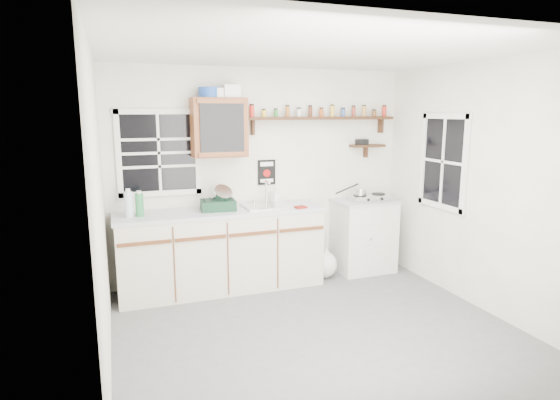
{
  "coord_description": "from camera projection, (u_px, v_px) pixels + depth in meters",
  "views": [
    {
      "loc": [
        -1.69,
        -3.72,
        2.0
      ],
      "look_at": [
        -0.15,
        0.55,
        1.14
      ],
      "focal_mm": 30.0,
      "sensor_mm": 36.0,
      "label": 1
    }
  ],
  "objects": [
    {
      "name": "right_cabinet",
      "position": [
        363.0,
        235.0,
        5.93
      ],
      "size": [
        0.73,
        0.57,
        0.91
      ],
      "color": "#B8B9B2",
      "rests_on": "floor"
    },
    {
      "name": "main_cabinet",
      "position": [
        222.0,
        249.0,
        5.3
      ],
      "size": [
        2.31,
        0.63,
        0.92
      ],
      "color": "beige",
      "rests_on": "floor"
    },
    {
      "name": "window_right",
      "position": [
        443.0,
        162.0,
        5.21
      ],
      "size": [
        0.03,
        0.78,
        1.08
      ],
      "color": "black",
      "rests_on": "wall_back"
    },
    {
      "name": "window_back",
      "position": [
        159.0,
        153.0,
        5.15
      ],
      "size": [
        0.93,
        0.03,
        0.98
      ],
      "color": "black",
      "rests_on": "wall_back"
    },
    {
      "name": "trash_bag",
      "position": [
        325.0,
        264.0,
        5.67
      ],
      "size": [
        0.36,
        0.33,
        0.41
      ],
      "color": "silver",
      "rests_on": "floor"
    },
    {
      "name": "room",
      "position": [
        317.0,
        198.0,
        4.14
      ],
      "size": [
        3.64,
        3.24,
        2.54
      ],
      "color": "#545457",
      "rests_on": "ground"
    },
    {
      "name": "spice_shelf",
      "position": [
        322.0,
        117.0,
        5.66
      ],
      "size": [
        1.91,
        0.18,
        0.35
      ],
      "color": "black",
      "rests_on": "wall_back"
    },
    {
      "name": "upper_cabinet",
      "position": [
        219.0,
        127.0,
        5.19
      ],
      "size": [
        0.6,
        0.32,
        0.65
      ],
      "color": "brown",
      "rests_on": "wall_back"
    },
    {
      "name": "warning_sign",
      "position": [
        267.0,
        172.0,
        5.62
      ],
      "size": [
        0.22,
        0.02,
        0.3
      ],
      "color": "black",
      "rests_on": "wall_back"
    },
    {
      "name": "upper_cabinet_clutter",
      "position": [
        218.0,
        92.0,
        5.11
      ],
      "size": [
        0.45,
        0.24,
        0.14
      ],
      "color": "#173F98",
      "rests_on": "upper_cabinet"
    },
    {
      "name": "hotplate",
      "position": [
        369.0,
        197.0,
        5.84
      ],
      "size": [
        0.53,
        0.29,
        0.08
      ],
      "rotation": [
        0.0,
        0.0,
        0.01
      ],
      "color": "silver",
      "rests_on": "right_cabinet"
    },
    {
      "name": "saucepan",
      "position": [
        359.0,
        192.0,
        5.78
      ],
      "size": [
        0.35,
        0.21,
        0.15
      ],
      "rotation": [
        0.0,
        0.0,
        -0.43
      ],
      "color": "silver",
      "rests_on": "hotplate"
    },
    {
      "name": "dish_rack",
      "position": [
        219.0,
        202.0,
        5.2
      ],
      "size": [
        0.4,
        0.32,
        0.28
      ],
      "rotation": [
        0.0,
        0.0,
        -0.09
      ],
      "color": "black",
      "rests_on": "main_cabinet"
    },
    {
      "name": "sink",
      "position": [
        266.0,
        206.0,
        5.39
      ],
      "size": [
        0.52,
        0.44,
        0.29
      ],
      "color": "silver",
      "rests_on": "main_cabinet"
    },
    {
      "name": "rag",
      "position": [
        300.0,
        207.0,
        5.32
      ],
      "size": [
        0.15,
        0.13,
        0.02
      ],
      "primitive_type": "cube",
      "rotation": [
        0.0,
        0.0,
        0.23
      ],
      "color": "maroon",
      "rests_on": "main_cabinet"
    },
    {
      "name": "soap_bottle",
      "position": [
        275.0,
        195.0,
        5.59
      ],
      "size": [
        0.11,
        0.11,
        0.19
      ],
      "primitive_type": "imported",
      "rotation": [
        0.0,
        0.0,
        0.32
      ],
      "color": "silver",
      "rests_on": "main_cabinet"
    },
    {
      "name": "water_bottles",
      "position": [
        134.0,
        204.0,
        4.85
      ],
      "size": [
        0.19,
        0.1,
        0.3
      ],
      "color": "silver",
      "rests_on": "main_cabinet"
    },
    {
      "name": "secondary_shelf",
      "position": [
        366.0,
        145.0,
        5.94
      ],
      "size": [
        0.45,
        0.16,
        0.24
      ],
      "color": "black",
      "rests_on": "wall_back"
    }
  ]
}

